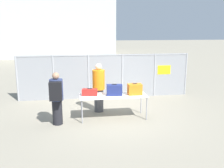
{
  "coord_description": "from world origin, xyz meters",
  "views": [
    {
      "loc": [
        -1.33,
        -8.11,
        2.95
      ],
      "look_at": [
        -0.02,
        0.45,
        1.05
      ],
      "focal_mm": 40.0,
      "sensor_mm": 36.0,
      "label": 1
    }
  ],
  "objects_px": {
    "inspection_table": "(113,97)",
    "suitcase_orange": "(135,89)",
    "suitcase_red": "(90,92)",
    "security_worker_near": "(99,87)",
    "utility_trailer": "(136,80)",
    "suitcase_navy": "(114,90)",
    "traveler_hooded": "(56,97)"
  },
  "relations": [
    {
      "from": "suitcase_orange",
      "to": "utility_trailer",
      "type": "bearing_deg",
      "value": 75.58
    },
    {
      "from": "suitcase_red",
      "to": "traveler_hooded",
      "type": "relative_size",
      "value": 0.32
    },
    {
      "from": "traveler_hooded",
      "to": "utility_trailer",
      "type": "xyz_separation_m",
      "value": [
        3.66,
        4.59,
        -0.53
      ]
    },
    {
      "from": "suitcase_red",
      "to": "suitcase_navy",
      "type": "relative_size",
      "value": 0.99
    },
    {
      "from": "suitcase_red",
      "to": "suitcase_navy",
      "type": "xyz_separation_m",
      "value": [
        0.81,
        -0.1,
        0.07
      ]
    },
    {
      "from": "utility_trailer",
      "to": "suitcase_red",
      "type": "bearing_deg",
      "value": -122.14
    },
    {
      "from": "inspection_table",
      "to": "security_worker_near",
      "type": "distance_m",
      "value": 0.88
    },
    {
      "from": "traveler_hooded",
      "to": "utility_trailer",
      "type": "distance_m",
      "value": 5.89
    },
    {
      "from": "suitcase_red",
      "to": "traveler_hooded",
      "type": "xyz_separation_m",
      "value": [
        -1.05,
        -0.45,
        0.01
      ]
    },
    {
      "from": "suitcase_navy",
      "to": "suitcase_orange",
      "type": "distance_m",
      "value": 0.7
    },
    {
      "from": "traveler_hooded",
      "to": "security_worker_near",
      "type": "relative_size",
      "value": 0.94
    },
    {
      "from": "inspection_table",
      "to": "suitcase_navy",
      "type": "relative_size",
      "value": 4.17
    },
    {
      "from": "suitcase_navy",
      "to": "utility_trailer",
      "type": "height_order",
      "value": "suitcase_navy"
    },
    {
      "from": "suitcase_orange",
      "to": "traveler_hooded",
      "type": "distance_m",
      "value": 2.59
    },
    {
      "from": "suitcase_orange",
      "to": "traveler_hooded",
      "type": "bearing_deg",
      "value": -172.53
    },
    {
      "from": "inspection_table",
      "to": "utility_trailer",
      "type": "height_order",
      "value": "inspection_table"
    },
    {
      "from": "inspection_table",
      "to": "suitcase_red",
      "type": "relative_size",
      "value": 4.23
    },
    {
      "from": "suitcase_navy",
      "to": "utility_trailer",
      "type": "relative_size",
      "value": 0.13
    },
    {
      "from": "inspection_table",
      "to": "suitcase_orange",
      "type": "relative_size",
      "value": 4.84
    },
    {
      "from": "inspection_table",
      "to": "traveler_hooded",
      "type": "xyz_separation_m",
      "value": [
        -1.83,
        -0.35,
        0.17
      ]
    },
    {
      "from": "traveler_hooded",
      "to": "security_worker_near",
      "type": "height_order",
      "value": "security_worker_near"
    },
    {
      "from": "suitcase_navy",
      "to": "suitcase_orange",
      "type": "relative_size",
      "value": 1.16
    },
    {
      "from": "suitcase_orange",
      "to": "utility_trailer",
      "type": "distance_m",
      "value": 4.43
    },
    {
      "from": "security_worker_near",
      "to": "utility_trailer",
      "type": "relative_size",
      "value": 0.42
    },
    {
      "from": "inspection_table",
      "to": "utility_trailer",
      "type": "distance_m",
      "value": 4.62
    },
    {
      "from": "inspection_table",
      "to": "suitcase_orange",
      "type": "xyz_separation_m",
      "value": [
        0.73,
        -0.02,
        0.23
      ]
    },
    {
      "from": "suitcase_navy",
      "to": "traveler_hooded",
      "type": "bearing_deg",
      "value": -169.61
    },
    {
      "from": "suitcase_red",
      "to": "traveler_hooded",
      "type": "distance_m",
      "value": 1.14
    },
    {
      "from": "inspection_table",
      "to": "suitcase_red",
      "type": "xyz_separation_m",
      "value": [
        -0.78,
        0.09,
        0.16
      ]
    },
    {
      "from": "suitcase_red",
      "to": "suitcase_orange",
      "type": "distance_m",
      "value": 1.51
    },
    {
      "from": "inspection_table",
      "to": "security_worker_near",
      "type": "relative_size",
      "value": 1.27
    },
    {
      "from": "security_worker_near",
      "to": "utility_trailer",
      "type": "distance_m",
      "value": 4.16
    }
  ]
}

